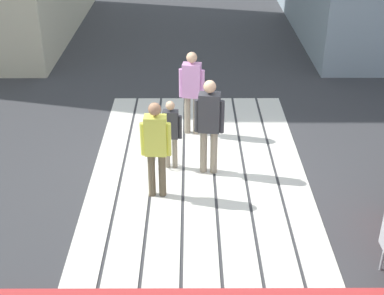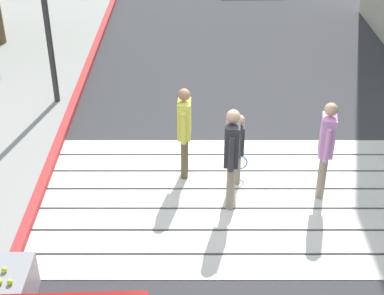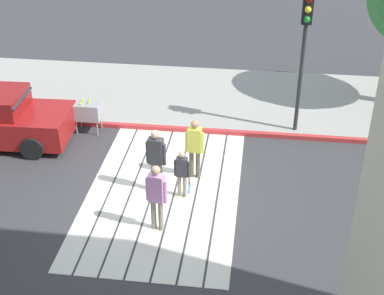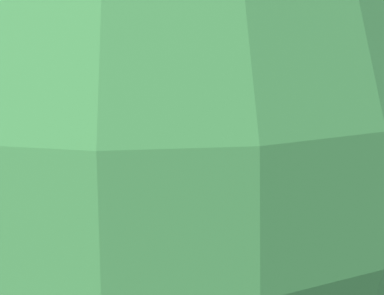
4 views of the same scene
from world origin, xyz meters
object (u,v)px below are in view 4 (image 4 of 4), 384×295
Objects in this scene: pedestrian_adult_trailing at (228,144)px; street_tree at (158,148)px; pedestrian_child_with_racket at (206,157)px; car_parked_near_curb at (379,134)px; tennis_ball_cart at (370,158)px; traffic_light_corner at (244,110)px; pedestrian_adult_lead at (227,158)px; pedestrian_adult_side at (183,136)px.

street_tree is at bearing 129.02° from pedestrian_adult_trailing.
pedestrian_child_with_racket is (5.82, -6.30, -2.89)m from street_tree.
car_parked_near_curb is 2.65m from tennis_ball_cart.
pedestrian_adult_lead is (2.76, -2.70, -2.05)m from traffic_light_corner.
pedestrian_adult_lead is 1.15m from pedestrian_adult_trailing.
car_parked_near_curb is 2.54× the size of pedestrian_adult_side.
car_parked_near_curb is 1.03× the size of traffic_light_corner.
pedestrian_adult_side is at bearing 57.43° from car_parked_near_curb.
traffic_light_corner reaches higher than car_parked_near_curb.
tennis_ball_cart is at bearing -120.81° from pedestrian_adult_lead.
street_tree is at bearing 106.43° from tennis_ball_cart.
traffic_light_corner is 5.39m from pedestrian_adult_trailing.
traffic_light_corner reaches higher than tennis_ball_cart.
pedestrian_adult_lead is 0.97m from pedestrian_child_with_racket.
street_tree is at bearing 137.05° from pedestrian_adult_side.
pedestrian_adult_side is (1.53, 0.29, -0.02)m from pedestrian_adult_trailing.
tennis_ball_cart is at bearing -137.22° from pedestrian_adult_trailing.
pedestrian_adult_trailing is (5.65, -6.97, -2.61)m from street_tree.
pedestrian_child_with_racket is at bearing -47.26° from street_tree.
car_parked_near_curb is 12.97m from street_tree.
pedestrian_adult_side is (7.18, -6.68, -2.63)m from street_tree.
pedestrian_child_with_racket reaches higher than tennis_ball_cart.
pedestrian_adult_lead is at bearing -44.41° from traffic_light_corner.
pedestrian_adult_side is at bearing 33.75° from tennis_ball_cart.
pedestrian_adult_trailing is (0.75, -0.87, 0.04)m from pedestrian_adult_lead.
traffic_light_corner is at bearing 141.76° from pedestrian_child_with_racket.
traffic_light_corner is 6.34m from pedestrian_adult_side.
tennis_ball_cart is 4.07m from pedestrian_adult_lead.
pedestrian_adult_side is at bearing -15.77° from pedestrian_child_with_racket.
pedestrian_child_with_racket is at bearing 70.11° from car_parked_near_curb.
pedestrian_adult_lead is at bearing 59.19° from tennis_ball_cart.
street_tree is 5.23× the size of tennis_ball_cart.
traffic_light_corner is 4.17× the size of tennis_ball_cart.
traffic_light_corner reaches higher than pedestrian_adult_lead.
traffic_light_corner is 2.46× the size of pedestrian_adult_side.
pedestrian_adult_lead is 0.96× the size of pedestrian_adult_trailing.
tennis_ball_cart is at bearing 109.88° from car_parked_near_curb.
street_tree is (-2.15, 3.40, 0.59)m from traffic_light_corner.
car_parked_near_curb is 2.49× the size of pedestrian_adult_trailing.
traffic_light_corner is 3.24× the size of pedestrian_child_with_racket.
pedestrian_adult_side is at bearing -33.09° from traffic_light_corner.
tennis_ball_cart is 5.24m from pedestrian_adult_side.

